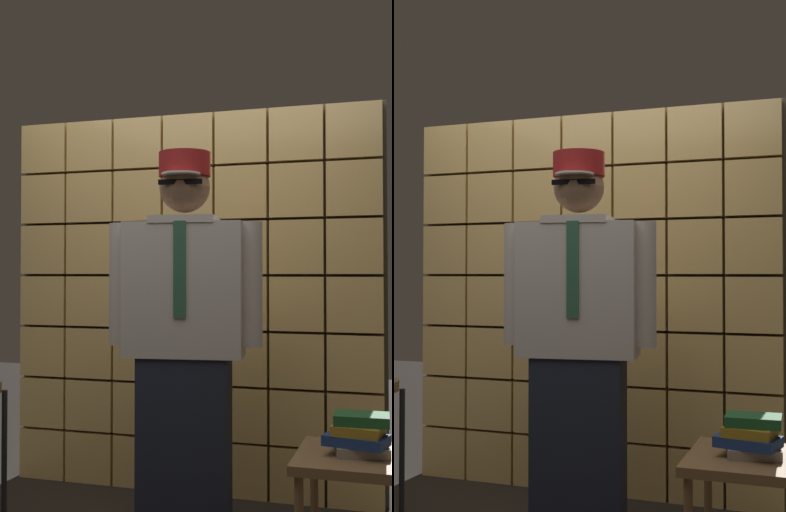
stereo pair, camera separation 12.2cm
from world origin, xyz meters
The scene contains 4 objects.
glass_block_wall centered at (0.00, 1.28, 1.10)m, with size 2.25×0.10×2.25m.
standing_person centered at (0.23, 0.49, 0.96)m, with size 0.74×0.35×1.84m.
side_table centered at (1.04, 0.33, 0.46)m, with size 0.52×0.52×0.53m.
book_stack centered at (1.04, 0.32, 0.62)m, with size 0.28×0.22×0.17m.
Camera 2 is at (1.36, -2.53, 1.27)m, focal length 48.35 mm.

